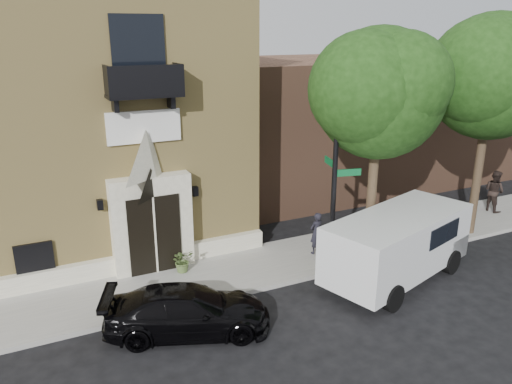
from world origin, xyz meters
TOP-DOWN VIEW (x-y plane):
  - ground at (0.00, 0.00)m, footprint 120.00×120.00m
  - sidewalk at (1.00, 1.50)m, footprint 42.00×3.00m
  - church at (-2.99, 7.95)m, footprint 12.20×11.01m
  - neighbour_building at (12.00, 9.00)m, footprint 18.00×8.00m
  - street_tree_left at (6.03, 0.35)m, footprint 4.97×4.38m
  - street_tree_mid at (11.03, 0.35)m, footprint 5.21×4.64m
  - black_sedan at (-1.09, -1.04)m, footprint 4.74×3.16m
  - cargo_van at (6.12, -1.04)m, footprint 5.83×3.66m
  - street_sign at (4.48, 0.48)m, footprint 0.97×1.11m
  - fire_hydrant at (7.03, 0.20)m, footprint 0.40×0.32m
  - dumpster at (8.65, 0.40)m, footprint 2.33×1.71m
  - planter at (-0.23, 2.12)m, footprint 0.75×0.66m
  - pedestrian_near at (4.49, 1.43)m, footprint 0.61×0.45m
  - pedestrian_far at (13.82, 1.80)m, footprint 0.70×0.89m

SIDE VIEW (x-z plane):
  - ground at x=0.00m, z-range 0.00..0.00m
  - sidewalk at x=1.00m, z-range 0.00..0.15m
  - fire_hydrant at x=7.03m, z-range 0.14..0.85m
  - planter at x=-0.23m, z-range 0.15..0.93m
  - black_sedan at x=-1.09m, z-range 0.00..1.27m
  - dumpster at x=8.65m, z-range 0.16..1.52m
  - pedestrian_near at x=4.49m, z-range 0.15..1.68m
  - pedestrian_far at x=13.82m, z-range 0.15..1.98m
  - cargo_van at x=6.12m, z-range 0.13..2.35m
  - neighbour_building at x=12.00m, z-range 0.00..6.40m
  - street_sign at x=4.48m, z-range 0.17..6.39m
  - church at x=-2.99m, z-range -0.02..9.28m
  - street_tree_left at x=6.03m, z-range 1.98..9.75m
  - street_tree_mid at x=11.03m, z-range 2.07..10.32m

